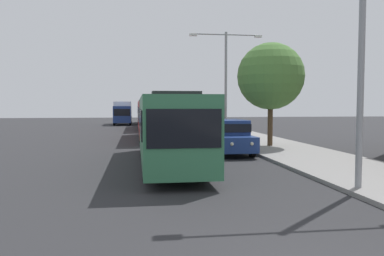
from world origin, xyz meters
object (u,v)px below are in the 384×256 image
object	(u,v)px
streetlamp_near	(362,33)
bus_second_in_line	(155,118)
bus_middle	(149,114)
roadside_tree	(271,76)
bus_lead	(169,128)
bus_fourth_in_line	(147,112)
streetlamp_mid	(226,74)
box_truck_oncoming	(123,112)
white_suv	(230,135)

from	to	relation	value
streetlamp_near	bus_second_in_line	bearing A→B (deg)	105.17
bus_middle	roadside_tree	bearing A→B (deg)	-71.28
bus_lead	bus_second_in_line	bearing A→B (deg)	90.00
bus_fourth_in_line	streetlamp_mid	world-z (taller)	streetlamp_mid
bus_second_in_line	bus_middle	bearing A→B (deg)	90.00
box_truck_oncoming	streetlamp_near	size ratio (longest dim) A/B	0.94
roadside_tree	streetlamp_mid	bearing A→B (deg)	104.29
bus_lead	roadside_tree	xyz separation A→B (m)	(6.91, 6.03, 2.81)
bus_middle	streetlamp_near	world-z (taller)	streetlamp_near
bus_fourth_in_line	roadside_tree	bearing A→B (deg)	-78.17
bus_lead	roadside_tree	distance (m)	9.59
streetlamp_near	bus_middle	bearing A→B (deg)	99.33
bus_lead	streetlamp_near	distance (m)	9.00
bus_fourth_in_line	box_truck_oncoming	world-z (taller)	bus_fourth_in_line
bus_middle	roadside_tree	distance (m)	21.70
bus_second_in_line	white_suv	xyz separation A→B (m)	(3.70, -9.93, -0.66)
white_suv	roadside_tree	size ratio (longest dim) A/B	0.79
bus_middle	white_suv	world-z (taller)	bus_middle
bus_middle	white_suv	distance (m)	23.17
bus_fourth_in_line	streetlamp_near	distance (m)	45.88
box_truck_oncoming	streetlamp_mid	distance (m)	27.13
streetlamp_near	streetlamp_mid	world-z (taller)	streetlamp_mid
bus_middle	bus_lead	bearing A→B (deg)	-90.00
bus_second_in_line	roadside_tree	distance (m)	10.53
bus_middle	box_truck_oncoming	world-z (taller)	bus_middle
white_suv	streetlamp_mid	distance (m)	9.50
bus_second_in_line	bus_fourth_in_line	xyz separation A→B (m)	(0.00, 25.53, 0.00)
bus_second_in_line	streetlamp_near	world-z (taller)	streetlamp_near
bus_fourth_in_line	roadside_tree	size ratio (longest dim) A/B	1.80
bus_fourth_in_line	roadside_tree	distance (m)	33.81
box_truck_oncoming	bus_fourth_in_line	bearing A→B (deg)	25.68
streetlamp_near	bus_lead	bearing A→B (deg)	129.97
white_suv	box_truck_oncoming	distance (m)	34.60
roadside_tree	bus_middle	bearing A→B (deg)	108.72
bus_fourth_in_line	bus_second_in_line	bearing A→B (deg)	-90.00
box_truck_oncoming	streetlamp_near	xyz separation A→B (m)	(8.70, -43.86, 3.21)
roadside_tree	bus_fourth_in_line	bearing A→B (deg)	101.83
bus_second_in_line	streetlamp_mid	distance (m)	6.58
bus_middle	roadside_tree	world-z (taller)	roadside_tree
bus_second_in_line	white_suv	bearing A→B (deg)	-69.57
bus_lead	streetlamp_near	bearing A→B (deg)	-50.03
roadside_tree	box_truck_oncoming	bearing A→B (deg)	108.01
bus_fourth_in_line	bus_middle	bearing A→B (deg)	-90.00
bus_fourth_in_line	white_suv	world-z (taller)	bus_fourth_in_line
bus_middle	white_suv	size ratio (longest dim) A/B	2.22
bus_lead	streetlamp_mid	world-z (taller)	streetlamp_mid
streetlamp_near	bus_fourth_in_line	bearing A→B (deg)	96.77
bus_second_in_line	streetlamp_near	bearing A→B (deg)	-74.83
bus_lead	streetlamp_near	xyz separation A→B (m)	(5.40, -6.44, 3.22)
white_suv	streetlamp_near	bearing A→B (deg)	-80.34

